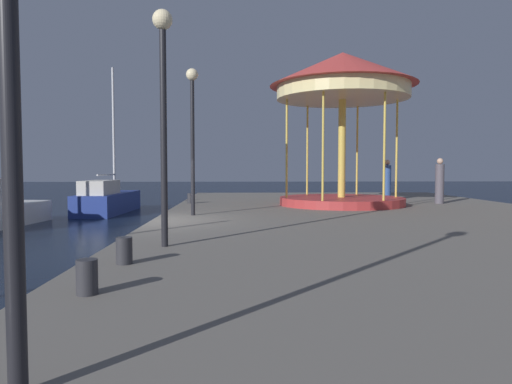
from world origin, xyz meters
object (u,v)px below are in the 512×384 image
object	(u,v)px
person_by_the_water	(440,182)
carousel	(342,90)
lamp_post_far_end	(192,116)
bollard_south	(124,251)
bollard_north	(190,198)
sailboat_blue	(107,200)
lamp_post_mid_promenade	(163,85)
bollard_center	(87,277)
person_near_carousel	(387,181)

from	to	relation	value
person_by_the_water	carousel	bearing A→B (deg)	-171.50
lamp_post_far_end	bollard_south	world-z (taller)	lamp_post_far_end
bollard_north	person_by_the_water	size ratio (longest dim) A/B	0.22
sailboat_blue	lamp_post_far_end	distance (m)	10.58
sailboat_blue	carousel	size ratio (longest dim) A/B	1.26
lamp_post_mid_promenade	bollard_south	bearing A→B (deg)	-103.29
lamp_post_mid_promenade	bollard_south	xyz separation A→B (m)	(-0.35, -1.50, -2.70)
bollard_north	bollard_south	world-z (taller)	same
bollard_north	bollard_south	distance (m)	11.58
bollard_north	bollard_center	bearing A→B (deg)	-88.85
lamp_post_mid_promenade	person_near_carousel	size ratio (longest dim) A/B	2.38
lamp_post_far_end	bollard_center	world-z (taller)	lamp_post_far_end
carousel	person_near_carousel	size ratio (longest dim) A/B	3.24
carousel	sailboat_blue	bearing A→B (deg)	153.43
bollard_center	person_near_carousel	xyz separation A→B (m)	(8.21, 14.80, 0.63)
sailboat_blue	carousel	xyz separation A→B (m)	(10.37, -5.19, 4.49)
bollard_south	person_near_carousel	size ratio (longest dim) A/B	0.22
bollard_north	person_by_the_water	xyz separation A→B (m)	(9.94, -0.44, 0.65)
sailboat_blue	bollard_south	world-z (taller)	sailboat_blue
bollard_center	bollard_south	bearing A→B (deg)	89.81
carousel	lamp_post_far_end	distance (m)	6.52
carousel	person_near_carousel	distance (m)	5.10
bollard_south	person_near_carousel	distance (m)	15.51
carousel	bollard_center	xyz separation A→B (m)	(-5.60, -12.17, -4.15)
lamp_post_mid_promenade	bollard_north	xyz separation A→B (m)	(-0.63, 10.07, -2.70)
sailboat_blue	bollard_south	distance (m)	16.43
bollard_north	lamp_post_far_end	bearing A→B (deg)	-82.83
bollard_south	person_by_the_water	bearing A→B (deg)	49.05
person_near_carousel	lamp_post_mid_promenade	bearing A→B (deg)	-123.96
lamp_post_mid_promenade	bollard_north	bearing A→B (deg)	93.55
carousel	person_near_carousel	bearing A→B (deg)	45.21
person_near_carousel	sailboat_blue	bearing A→B (deg)	168.83
carousel	lamp_post_far_end	world-z (taller)	carousel
carousel	lamp_post_mid_promenade	bearing A→B (deg)	-120.15
person_by_the_water	bollard_south	bearing A→B (deg)	-130.95
lamp_post_mid_promenade	bollard_center	size ratio (longest dim) A/B	10.60
bollard_north	person_near_carousel	world-z (taller)	person_near_carousel
person_by_the_water	lamp_post_mid_promenade	bearing A→B (deg)	-134.02
sailboat_blue	bollard_north	xyz separation A→B (m)	(4.50, -4.14, 0.34)
sailboat_blue	person_near_carousel	world-z (taller)	sailboat_blue
bollard_south	person_by_the_water	xyz separation A→B (m)	(9.67, 11.14, 0.65)
lamp_post_far_end	lamp_post_mid_promenade	bearing A→B (deg)	-89.51
sailboat_blue	carousel	bearing A→B (deg)	-26.57
bollard_north	bollard_center	size ratio (longest dim) A/B	1.00
lamp_post_mid_promenade	person_by_the_water	bearing A→B (deg)	45.98
bollard_center	person_near_carousel	size ratio (longest dim) A/B	0.22
person_near_carousel	person_by_the_water	xyz separation A→B (m)	(1.46, -2.02, 0.01)
bollard_south	person_near_carousel	bearing A→B (deg)	58.05
lamp_post_far_end	person_by_the_water	xyz separation A→B (m)	(9.36, 4.17, -2.13)
carousel	lamp_post_far_end	bearing A→B (deg)	-146.08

